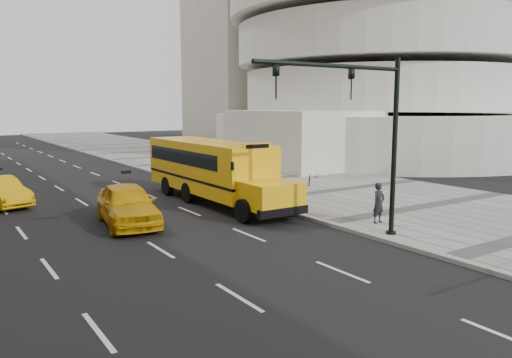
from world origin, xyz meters
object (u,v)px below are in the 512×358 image
taxi_near (127,204)px  taxi_far (0,192)px  pedestrian (379,203)px  school_bus (211,166)px  traffic_signal (367,126)px

taxi_near → taxi_far: (-3.82, 6.95, -0.13)m
taxi_near → pedestrian: 10.02m
school_bus → taxi_near: size_ratio=2.36×
pedestrian → traffic_signal: traffic_signal is taller
school_bus → pedestrian: size_ratio=7.17×
school_bus → taxi_near: school_bus is taller
taxi_near → pedestrian: bearing=-27.1°
taxi_far → pedestrian: bearing=-61.9°
taxi_far → school_bus: bearing=-41.1°
taxi_near → taxi_far: size_ratio=1.15×
taxi_near → traffic_signal: size_ratio=0.77×
taxi_far → pedestrian: size_ratio=2.64×
taxi_near → pedestrian: size_ratio=3.04×
school_bus → taxi_near: 5.86m
taxi_near → traffic_signal: 9.88m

